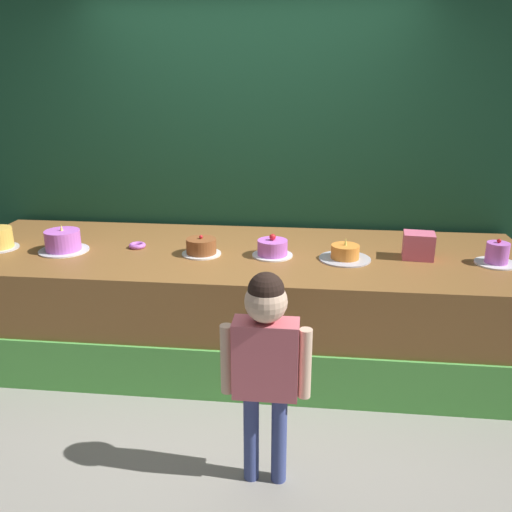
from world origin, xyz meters
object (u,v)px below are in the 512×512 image
object	(u,v)px
cake_right	(345,254)
cake_far_right	(497,255)
donut	(137,245)
cake_left	(63,241)
cake_center_right	(272,248)
pink_box	(418,246)
child_figure	(266,352)
cake_center_left	(201,247)

from	to	relation	value
cake_right	cake_far_right	world-z (taller)	cake_far_right
donut	cake_left	distance (m)	0.50
cake_left	cake_center_right	xyz separation A→B (m)	(1.43, 0.05, -0.02)
cake_left	cake_far_right	distance (m)	2.87
cake_far_right	cake_right	bearing A→B (deg)	-179.02
donut	cake_far_right	xyz separation A→B (m)	(2.39, -0.08, 0.04)
cake_center_right	cake_far_right	distance (m)	1.43
pink_box	cake_left	bearing A→B (deg)	-177.27
child_figure	cake_right	bearing A→B (deg)	70.91
pink_box	cake_left	size ratio (longest dim) A/B	0.58
pink_box	cake_left	world-z (taller)	cake_left
pink_box	donut	xyz separation A→B (m)	(-1.91, 0.01, -0.07)
donut	cake_right	xyz separation A→B (m)	(1.43, -0.10, 0.02)
child_figure	cake_center_left	world-z (taller)	child_figure
child_figure	cake_left	bearing A→B (deg)	142.48
cake_center_left	cake_center_right	world-z (taller)	cake_center_right
donut	cake_center_right	world-z (taller)	cake_center_right
cake_left	cake_center_right	world-z (taller)	cake_left
cake_left	cake_right	xyz separation A→B (m)	(1.91, 0.03, -0.03)
pink_box	cake_far_right	distance (m)	0.48
pink_box	cake_center_right	distance (m)	0.96
donut	cake_center_right	distance (m)	0.96
donut	cake_right	bearing A→B (deg)	-3.92
pink_box	cake_center_left	size ratio (longest dim) A/B	0.74
child_figure	donut	bearing A→B (deg)	128.62
cake_far_right	donut	bearing A→B (deg)	178.04
donut	cake_far_right	distance (m)	2.39
pink_box	cake_center_left	xyz separation A→B (m)	(-1.43, -0.08, -0.03)
pink_box	cake_left	distance (m)	2.39
cake_left	cake_center_left	size ratio (longest dim) A/B	1.27
donut	cake_left	size ratio (longest dim) A/B	0.35
child_figure	donut	xyz separation A→B (m)	(-1.02, 1.28, 0.08)
cake_center_left	pink_box	bearing A→B (deg)	3.23
cake_far_right	child_figure	bearing A→B (deg)	-138.69
child_figure	cake_far_right	distance (m)	1.82
cake_center_left	cake_far_right	bearing A→B (deg)	0.42
donut	cake_left	bearing A→B (deg)	-164.92
cake_right	cake_far_right	xyz separation A→B (m)	(0.96, 0.02, 0.02)
child_figure	cake_right	world-z (taller)	child_figure
cake_left	cake_center_left	xyz separation A→B (m)	(0.96, 0.03, -0.02)
cake_left	cake_right	distance (m)	1.91
cake_center_left	cake_center_right	distance (m)	0.48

